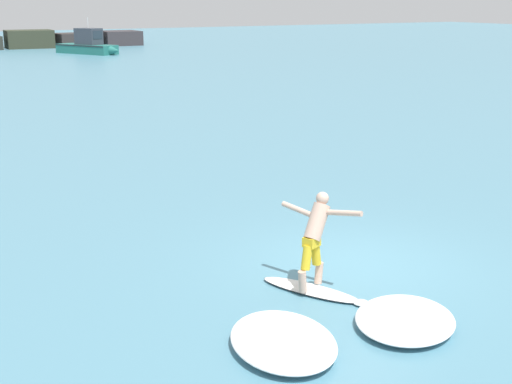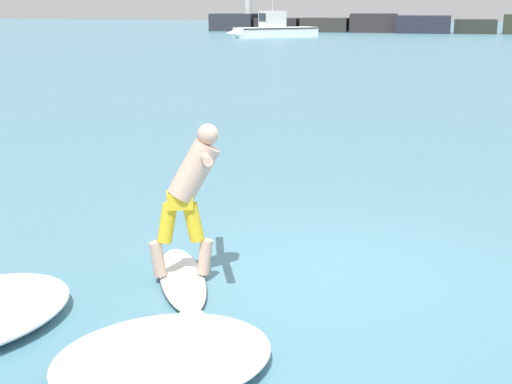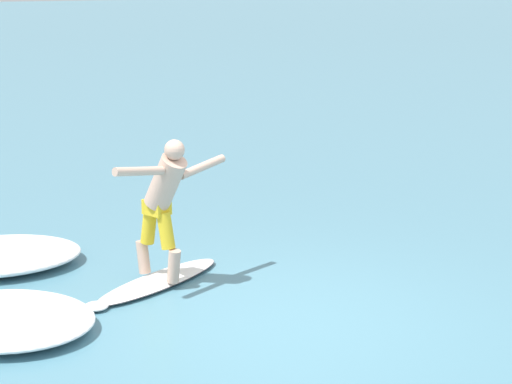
{
  "view_description": "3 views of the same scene",
  "coord_description": "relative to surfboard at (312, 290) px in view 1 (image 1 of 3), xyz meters",
  "views": [
    {
      "loc": [
        -7.58,
        -9.73,
        4.67
      ],
      "look_at": [
        -1.45,
        1.1,
        1.27
      ],
      "focal_mm": 50.0,
      "sensor_mm": 36.0,
      "label": 1
    },
    {
      "loc": [
        1.05,
        -7.15,
        2.8
      ],
      "look_at": [
        -0.9,
        0.23,
        0.75
      ],
      "focal_mm": 50.0,
      "sensor_mm": 36.0,
      "label": 2
    },
    {
      "loc": [
        6.85,
        -3.78,
        3.29
      ],
      "look_at": [
        -1.04,
        0.27,
        1.02
      ],
      "focal_mm": 60.0,
      "sensor_mm": 36.0,
      "label": 3
    }
  ],
  "objects": [
    {
      "name": "wave_foam_at_tail",
      "position": [
        -1.44,
        -1.43,
        0.09
      ],
      "size": [
        1.84,
        2.22,
        0.25
      ],
      "color": "white",
      "rests_on": "ground"
    },
    {
      "name": "surfer",
      "position": [
        0.09,
        0.07,
        0.96
      ],
      "size": [
        0.89,
        1.45,
        1.57
      ],
      "color": "#C8A28D",
      "rests_on": "surfboard"
    },
    {
      "name": "fishing_boat_near_jetty",
      "position": [
        12.08,
        52.61,
        0.69
      ],
      "size": [
        4.25,
        6.69,
        3.07
      ],
      "color": "#21685F",
      "rests_on": "ground"
    },
    {
      "name": "wave_foam_at_nose",
      "position": [
        0.49,
        -1.72,
        0.07
      ],
      "size": [
        2.28,
        2.27,
        0.22
      ],
      "color": "white",
      "rests_on": "ground"
    },
    {
      "name": "surfboard",
      "position": [
        0.0,
        0.0,
        0.0
      ],
      "size": [
        1.22,
        1.91,
        0.21
      ],
      "color": "white",
      "rests_on": "ground"
    },
    {
      "name": "ground_plane",
      "position": [
        1.43,
        0.74,
        -0.04
      ],
      "size": [
        200.0,
        200.0,
        0.0
      ],
      "primitive_type": "plane",
      "color": "teal"
    }
  ]
}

